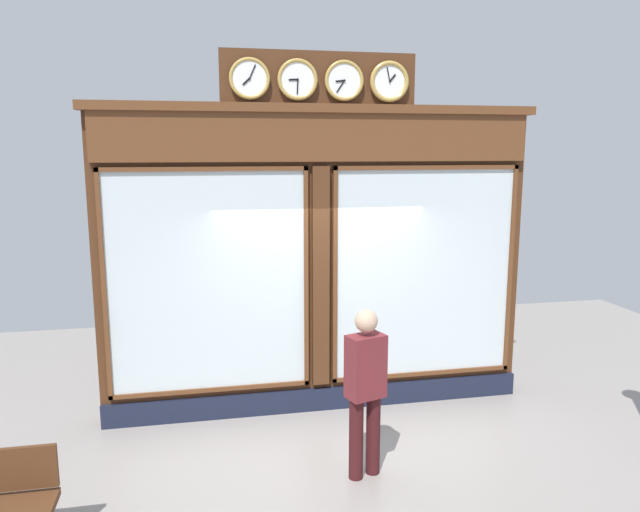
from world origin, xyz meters
name	(u,v)px	position (x,y,z in m)	size (l,w,h in m)	color
shop_facade	(318,258)	(0.00, -0.12, 1.88)	(5.26, 0.42, 4.26)	#4C2B16
pedestrian	(365,386)	(-0.12, 1.60, 0.93)	(0.41, 0.32, 1.69)	#3A1316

